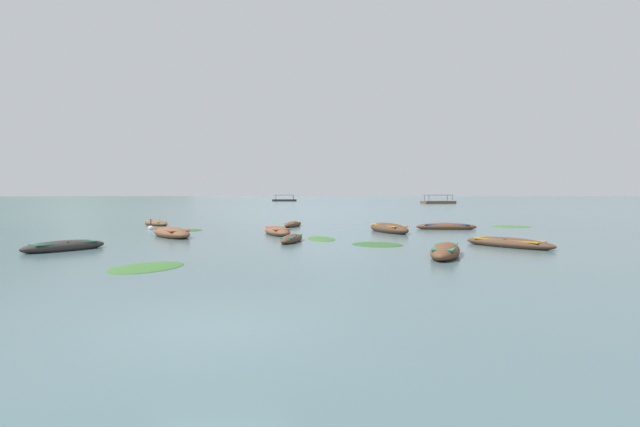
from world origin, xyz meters
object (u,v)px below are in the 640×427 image
rowboat_3 (446,227)px  mooring_buoy (151,228)px  rowboat_7 (156,223)px  rowboat_9 (445,251)px  rowboat_5 (64,246)px  ferry_0 (285,200)px  rowboat_6 (292,239)px  rowboat_8 (293,225)px  rowboat_0 (509,243)px  rowboat_1 (171,233)px  ferry_1 (438,202)px  rowboat_4 (389,229)px  rowboat_2 (277,231)px

rowboat_3 → mooring_buoy: (-19.72, -0.59, -0.08)m
rowboat_7 → rowboat_9: rowboat_9 is taller
rowboat_5 → ferry_0: 157.29m
ferry_0 → rowboat_6: bearing=-84.7°
rowboat_5 → rowboat_6: size_ratio=1.07×
rowboat_8 → ferry_0: ferry_0 is taller
rowboat_0 → rowboat_1: 17.37m
rowboat_0 → rowboat_8: (-10.56, 13.44, -0.01)m
rowboat_3 → ferry_1: size_ratio=0.42×
rowboat_4 → ferry_1: ferry_1 is taller
rowboat_0 → ferry_1: (21.46, 107.01, 0.28)m
rowboat_0 → rowboat_1: bearing=163.5°
ferry_0 → rowboat_5: bearing=-88.1°
ferry_0 → rowboat_7: bearing=-88.8°
rowboat_2 → rowboat_0: bearing=-31.0°
rowboat_4 → rowboat_6: rowboat_4 is taller
rowboat_0 → rowboat_7: bearing=144.9°
rowboat_4 → rowboat_7: (-16.83, 6.53, -0.07)m
rowboat_1 → rowboat_3: 17.62m
rowboat_2 → ferry_1: bearing=72.1°
rowboat_1 → rowboat_6: (6.87, -2.85, -0.06)m
rowboat_9 → ferry_0: bearing=97.3°
rowboat_2 → ferry_0: 149.48m
rowboat_1 → rowboat_8: bearing=54.4°
rowboat_1 → rowboat_2: rowboat_1 is taller
rowboat_3 → ferry_1: 98.49m
ferry_0 → mooring_buoy: size_ratio=10.77×
rowboat_1 → ferry_1: (38.12, 102.07, 0.24)m
rowboat_1 → rowboat_5: size_ratio=1.33×
rowboat_1 → rowboat_7: (-4.44, 9.86, -0.05)m
rowboat_9 → rowboat_3: bearing=76.0°
rowboat_5 → rowboat_7: 16.66m
ferry_0 → rowboat_1: bearing=-87.2°
rowboat_5 → rowboat_8: 17.30m
rowboat_6 → rowboat_7: rowboat_7 is taller
rowboat_2 → mooring_buoy: bearing=157.1°
rowboat_2 → rowboat_5: size_ratio=1.25×
rowboat_5 → rowboat_3: bearing=33.8°
rowboat_5 → rowboat_8: (8.36, 15.15, -0.02)m
rowboat_1 → rowboat_7: size_ratio=1.45×
rowboat_3 → ferry_0: 146.58m
rowboat_1 → mooring_buoy: mooring_buoy is taller
rowboat_7 → rowboat_8: size_ratio=0.98×
rowboat_6 → rowboat_3: bearing=42.2°
rowboat_3 → rowboat_7: (-21.01, 3.90, -0.02)m
rowboat_8 → rowboat_9: size_ratio=0.81×
rowboat_0 → rowboat_3: 10.90m
rowboat_3 → rowboat_4: size_ratio=0.90×
ferry_1 → rowboat_6: bearing=-106.6°
rowboat_0 → rowboat_6: rowboat_0 is taller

